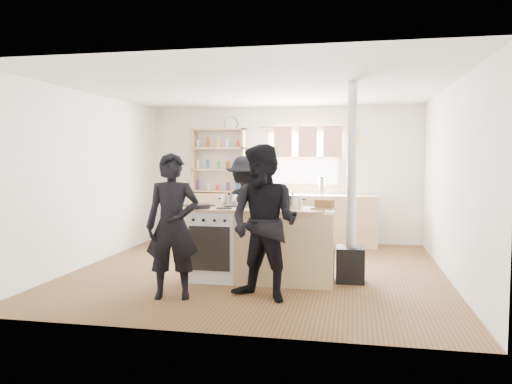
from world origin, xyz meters
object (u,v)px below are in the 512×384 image
cooking_island (261,245)px  skillet_greens (198,206)px  roast_tray (253,205)px  bread_board (324,205)px  stockpot_stove (229,200)px  person_near_left (173,226)px  flue_heater (351,230)px  thermos (322,186)px  person_near_right (264,223)px  person_far (246,211)px  stockpot_counter (292,201)px

cooking_island → skillet_greens: size_ratio=5.84×
roast_tray → bread_board: bearing=-3.3°
stockpot_stove → person_near_left: bearing=-108.4°
roast_tray → flue_heater: flue_heater is taller
thermos → person_near_right: 3.62m
thermos → person_far: size_ratio=0.19×
skillet_greens → person_near_right: person_near_right is taller
stockpot_stove → roast_tray: bearing=-17.1°
stockpot_stove → person_near_right: size_ratio=0.12×
roast_tray → stockpot_stove: stockpot_stove is taller
flue_heater → person_far: 1.67m
thermos → stockpot_stove: thermos is taller
person_near_left → stockpot_stove: bearing=59.4°
cooking_island → skillet_greens: bearing=-167.1°
skillet_greens → flue_heater: 1.94m
person_far → skillet_greens: bearing=63.4°
thermos → person_near_right: size_ratio=0.18×
person_far → cooking_island: bearing=106.5°
thermos → cooking_island: (-0.58, -2.77, -0.59)m
bread_board → person_far: (-1.17, 0.89, -0.19)m
stockpot_counter → thermos: bearing=85.9°
thermos → skillet_greens: (-1.36, -2.95, -0.10)m
bread_board → person_near_right: 1.03m
person_near_left → skillet_greens: bearing=73.8°
bread_board → person_far: 1.49m
cooking_island → stockpot_counter: 0.67m
skillet_greens → flue_heater: (1.88, 0.35, -0.29)m
cooking_island → stockpot_counter: bearing=7.4°
roast_tray → flue_heater: bearing=5.4°
stockpot_counter → person_near_right: person_near_right is taller
stockpot_counter → person_far: 1.17m
skillet_greens → thermos: bearing=65.3°
skillet_greens → stockpot_stove: size_ratio=1.59×
person_near_right → stockpot_counter: bearing=99.4°
cooking_island → person_near_right: size_ratio=1.15×
bread_board → flue_heater: flue_heater is taller
cooking_island → thermos: bearing=78.1°
roast_tray → cooking_island: bearing=-26.3°
person_near_left → person_near_right: bearing=-5.7°
cooking_island → flue_heater: 1.14m
person_near_right → bread_board: bearing=76.5°
person_far → person_near_right: bearing=101.5°
thermos → flue_heater: bearing=-78.5°
stockpot_stove → flue_heater: size_ratio=0.08×
stockpot_stove → person_far: size_ratio=0.13×
cooking_island → stockpot_counter: size_ratio=7.56×
skillet_greens → flue_heater: flue_heater is taller
stockpot_stove → bread_board: size_ratio=0.64×
flue_heater → person_near_left: 2.24m
cooking_island → person_near_right: person_near_right is taller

